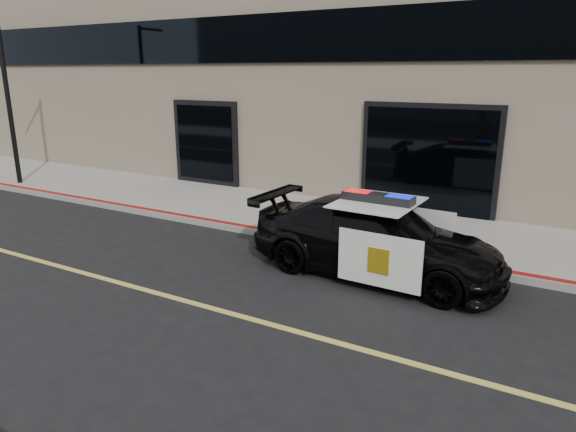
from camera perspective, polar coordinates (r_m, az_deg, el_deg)
The scene contains 5 objects.
ground at distance 7.22m, azimuth 7.73°, elevation -14.39°, with size 120.00×120.00×0.00m, color black.
sidewalk_n at distance 11.86m, azimuth 17.36°, elevation -2.33°, with size 60.00×3.50×0.15m, color gray.
police_car at distance 9.48m, azimuth 9.77°, elevation -2.47°, with size 2.33×4.79×1.52m.
fire_hydrant at distance 12.45m, azimuth -1.05°, elevation 1.23°, with size 0.32×0.45×0.72m.
street_light at distance 18.40m, azimuth -28.95°, elevation 12.01°, with size 0.15×1.32×5.19m.
Camera 1 is at (2.24, -5.84, 3.61)m, focal length 32.00 mm.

